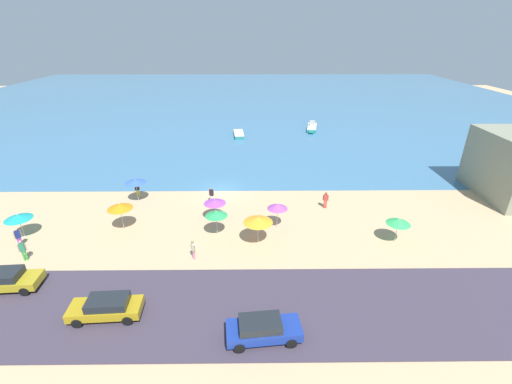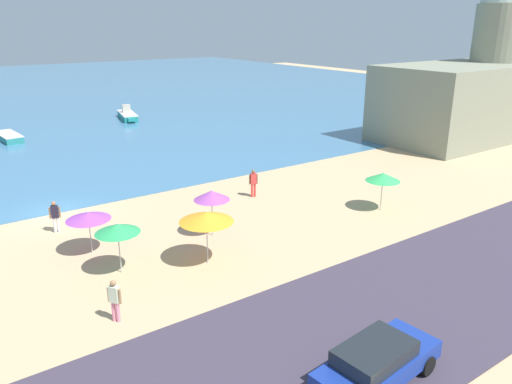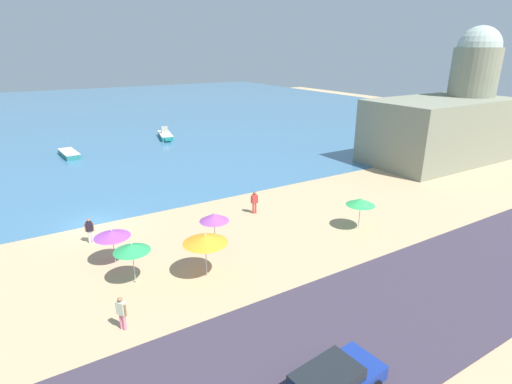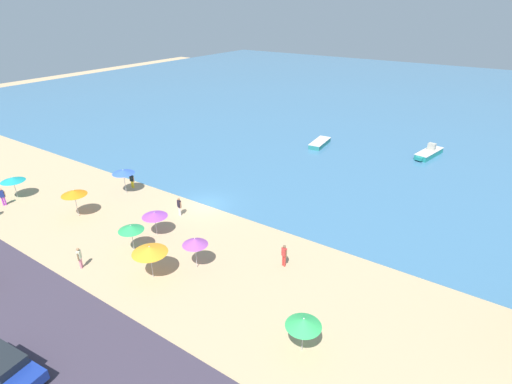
% 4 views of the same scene
% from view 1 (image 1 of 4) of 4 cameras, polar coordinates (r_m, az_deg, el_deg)
% --- Properties ---
extents(ground_plane, '(160.00, 160.00, 0.00)m').
position_cam_1_polar(ground_plane, '(38.66, -5.98, 0.15)').
color(ground_plane, tan).
extents(sea, '(150.00, 110.00, 0.05)m').
position_cam_1_polar(sea, '(91.36, -2.97, 15.10)').
color(sea, teal).
rests_on(sea, ground_plane).
extents(coastal_road, '(80.00, 8.00, 0.06)m').
position_cam_1_polar(coastal_road, '(23.78, -9.83, -18.68)').
color(coastal_road, '#3D3544').
rests_on(coastal_road, ground_plane).
extents(beach_umbrella_0, '(2.22, 2.22, 2.23)m').
position_cam_1_polar(beach_umbrella_0, '(35.67, -34.88, -3.44)').
color(beach_umbrella_0, '#B2B2B7').
rests_on(beach_umbrella_0, ground_plane).
extents(beach_umbrella_1, '(2.18, 2.18, 2.54)m').
position_cam_1_polar(beach_umbrella_1, '(37.37, -19.45, 1.68)').
color(beach_umbrella_1, '#B2B2B7').
rests_on(beach_umbrella_1, ground_plane).
extents(beach_umbrella_2, '(2.08, 2.08, 2.12)m').
position_cam_1_polar(beach_umbrella_2, '(32.23, -6.90, -1.60)').
color(beach_umbrella_2, '#B2B2B7').
rests_on(beach_umbrella_2, ground_plane).
extents(beach_umbrella_3, '(2.45, 2.45, 2.57)m').
position_cam_1_polar(beach_umbrella_3, '(28.24, 0.35, -4.68)').
color(beach_umbrella_3, '#B2B2B7').
rests_on(beach_umbrella_3, ground_plane).
extents(beach_umbrella_4, '(1.83, 1.83, 2.50)m').
position_cam_1_polar(beach_umbrella_4, '(30.61, 3.60, -2.36)').
color(beach_umbrella_4, '#B2B2B7').
rests_on(beach_umbrella_4, ground_plane).
extents(beach_umbrella_5, '(1.99, 1.99, 2.32)m').
position_cam_1_polar(beach_umbrella_5, '(30.93, 22.68, -4.52)').
color(beach_umbrella_5, '#B2B2B7').
rests_on(beach_umbrella_5, ground_plane).
extents(beach_umbrella_6, '(1.94, 1.94, 2.37)m').
position_cam_1_polar(beach_umbrella_6, '(29.69, -6.64, -3.62)').
color(beach_umbrella_6, '#B2B2B7').
rests_on(beach_umbrella_6, ground_plane).
extents(beach_umbrella_7, '(2.20, 2.20, 2.63)m').
position_cam_1_polar(beach_umbrella_7, '(32.46, -21.75, -2.25)').
color(beach_umbrella_7, '#B2B2B7').
rests_on(beach_umbrella_7, ground_plane).
extents(bather_0, '(0.55, 0.30, 1.73)m').
position_cam_1_polar(bather_0, '(35.81, -7.43, -0.36)').
color(bather_0, silver).
rests_on(bather_0, ground_plane).
extents(bather_1, '(0.56, 0.29, 1.59)m').
position_cam_1_polar(bather_1, '(39.05, -19.18, 0.49)').
color(bather_1, yellow).
rests_on(bather_1, ground_plane).
extents(bather_2, '(0.39, 0.48, 1.69)m').
position_cam_1_polar(bather_2, '(27.52, -10.43, -9.30)').
color(bather_2, pink).
rests_on(bather_2, ground_plane).
extents(bather_3, '(0.54, 0.33, 1.82)m').
position_cam_1_polar(bather_3, '(32.43, -34.35, -7.89)').
color(bather_3, green).
rests_on(bather_3, ground_plane).
extents(bather_4, '(0.38, 0.50, 1.76)m').
position_cam_1_polar(bather_4, '(34.62, -34.89, -6.08)').
color(bather_4, purple).
rests_on(bather_4, ground_plane).
extents(bather_5, '(0.54, 0.32, 1.78)m').
position_cam_1_polar(bather_5, '(35.13, 11.53, -1.17)').
color(bather_5, red).
rests_on(bather_5, ground_plane).
extents(parked_car_0, '(4.48, 2.10, 1.44)m').
position_cam_1_polar(parked_car_0, '(29.93, -36.28, -11.68)').
color(parked_car_0, '#A9931E').
rests_on(parked_car_0, coastal_road).
extents(parked_car_2, '(4.50, 2.00, 1.41)m').
position_cam_1_polar(parked_car_2, '(24.35, -23.68, -17.14)').
color(parked_car_2, '#AA8917').
rests_on(parked_car_2, coastal_road).
extents(parked_car_3, '(4.50, 2.18, 1.40)m').
position_cam_1_polar(parked_car_3, '(21.29, 1.14, -21.84)').
color(parked_car_3, navy).
rests_on(parked_car_3, coastal_road).
extents(skiff_nearshore, '(1.97, 4.92, 0.63)m').
position_cam_1_polar(skiff_nearshore, '(58.84, -2.88, 9.59)').
color(skiff_nearshore, teal).
rests_on(skiff_nearshore, sea).
extents(skiff_offshore, '(2.49, 5.51, 1.55)m').
position_cam_1_polar(skiff_offshore, '(63.34, 9.30, 10.54)').
color(skiff_offshore, teal).
rests_on(skiff_offshore, sea).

